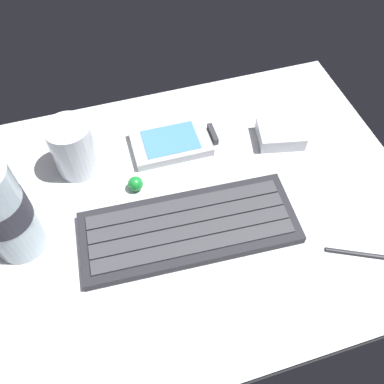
{
  "coord_description": "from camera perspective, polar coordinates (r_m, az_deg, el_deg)",
  "views": [
    {
      "loc": [
        -9.16,
        -30.22,
        48.1
      ],
      "look_at": [
        0.0,
        0.0,
        3.0
      ],
      "focal_mm": 37.86,
      "sensor_mm": 36.0,
      "label": 1
    }
  ],
  "objects": [
    {
      "name": "ground_plane",
      "position": [
        0.58,
        0.07,
        -2.43
      ],
      "size": [
        64.0,
        48.0,
        2.8
      ],
      "color": "silver"
    },
    {
      "name": "keyboard",
      "position": [
        0.55,
        -0.42,
        -5.02
      ],
      "size": [
        29.59,
        12.66,
        1.7
      ],
      "color": "#232328",
      "rests_on": "ground_plane"
    },
    {
      "name": "handheld_device",
      "position": [
        0.64,
        -2.45,
        7.07
      ],
      "size": [
        12.88,
        7.78,
        1.5
      ],
      "color": "#B7BABF",
      "rests_on": "ground_plane"
    },
    {
      "name": "juice_cup",
      "position": [
        0.61,
        -16.27,
        5.75
      ],
      "size": [
        6.4,
        6.4,
        8.5
      ],
      "color": "silver",
      "rests_on": "ground_plane"
    },
    {
      "name": "charger_block",
      "position": [
        0.66,
        12.35,
        7.97
      ],
      "size": [
        8.01,
        6.94,
        2.4
      ],
      "primitive_type": "cube",
      "rotation": [
        0.0,
        0.0,
        -0.21
      ],
      "color": "silver",
      "rests_on": "ground_plane"
    },
    {
      "name": "trackball_mouse",
      "position": [
        0.59,
        -7.97,
        1.14
      ],
      "size": [
        2.2,
        2.2,
        2.2
      ],
      "primitive_type": "sphere",
      "color": "#198C33",
      "rests_on": "ground_plane"
    },
    {
      "name": "stylus_pen",
      "position": [
        0.58,
        22.93,
        -7.99
      ],
      "size": [
        8.86,
        4.75,
        0.7
      ],
      "primitive_type": "cylinder",
      "rotation": [
        0.0,
        1.57,
        -0.45
      ],
      "color": "#26262B",
      "rests_on": "ground_plane"
    }
  ]
}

